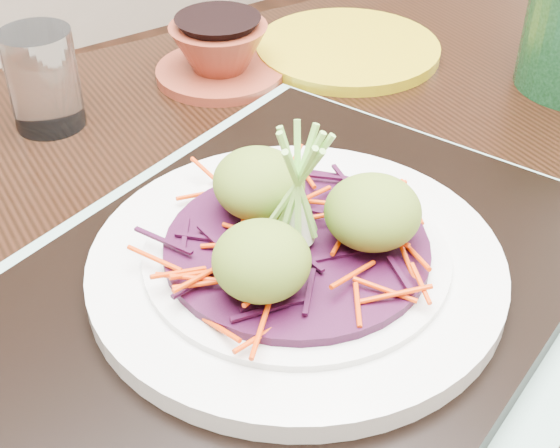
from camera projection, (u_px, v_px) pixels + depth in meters
dining_table at (253, 350)px, 0.66m from camera, size 1.29×0.90×0.77m
placemat at (296, 297)px, 0.56m from camera, size 0.61×0.54×0.00m
serving_tray at (296, 284)px, 0.55m from camera, size 0.52×0.46×0.02m
white_plate at (296, 263)px, 0.54m from camera, size 0.29×0.29×0.02m
cabbage_bed at (297, 247)px, 0.53m from camera, size 0.18×0.18×0.01m
carrot_julienne at (297, 237)px, 0.52m from camera, size 0.22×0.22×0.01m
guacamole_scoops at (298, 217)px, 0.51m from camera, size 0.16×0.14×0.05m
scallion_garnish at (298, 190)px, 0.50m from camera, size 0.07×0.07×0.10m
water_glass at (43, 80)px, 0.72m from camera, size 0.08×0.08×0.09m
terracotta_bowl_set at (219, 54)px, 0.82m from camera, size 0.17×0.17×0.06m
yellow_plate at (348, 49)px, 0.87m from camera, size 0.25×0.25×0.01m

